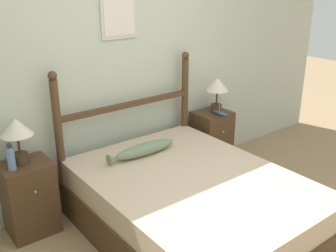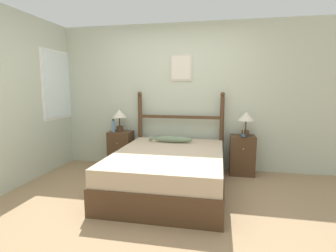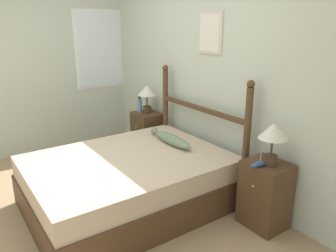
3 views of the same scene
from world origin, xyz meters
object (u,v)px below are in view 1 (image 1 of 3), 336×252
at_px(table_lamp_right, 217,87).
at_px(fish_pillow, 143,150).
at_px(model_boat, 219,113).
at_px(nightstand_right, 211,139).
at_px(bed, 192,207).
at_px(table_lamp_left, 17,131).
at_px(bottle, 11,158).
at_px(nightstand_left, 30,198).

distance_m(table_lamp_right, fish_pillow, 1.26).
bearing_deg(model_boat, nightstand_right, 88.44).
relative_size(bed, nightstand_right, 3.09).
distance_m(table_lamp_left, table_lamp_right, 2.20).
xyz_separation_m(table_lamp_left, bottle, (-0.09, -0.07, -0.18)).
relative_size(nightstand_left, table_lamp_right, 1.65).
bearing_deg(bed, nightstand_left, 140.19).
bearing_deg(model_boat, fish_pillow, -171.50).
bearing_deg(model_boat, nightstand_left, 177.07).
xyz_separation_m(nightstand_left, table_lamp_left, (-0.02, 0.02, 0.62)).
relative_size(nightstand_left, bottle, 2.82).
bearing_deg(table_lamp_right, model_boat, -113.05).
relative_size(table_lamp_left, model_boat, 1.59).
bearing_deg(nightstand_left, bottle, -155.74).
bearing_deg(bottle, model_boat, -1.49).
xyz_separation_m(bottle, model_boat, (2.25, -0.06, -0.08)).
bearing_deg(table_lamp_left, nightstand_left, -40.31).
bearing_deg(bottle, table_lamp_left, 36.42).
height_order(table_lamp_left, table_lamp_right, same).
distance_m(nightstand_right, table_lamp_right, 0.62).
distance_m(nightstand_left, table_lamp_right, 2.27).
distance_m(bed, table_lamp_right, 1.56).
xyz_separation_m(nightstand_left, bottle, (-0.11, -0.05, 0.44)).
xyz_separation_m(nightstand_left, table_lamp_right, (2.18, -0.02, 0.62)).
xyz_separation_m(bed, table_lamp_left, (-1.09, 0.91, 0.67)).
distance_m(nightstand_right, fish_pillow, 1.22).
height_order(bed, bottle, bottle).
relative_size(nightstand_right, table_lamp_right, 1.65).
bearing_deg(nightstand_right, bottle, -178.71).
distance_m(bed, fish_pillow, 0.70).
bearing_deg(model_boat, bed, -143.76).
height_order(nightstand_left, model_boat, model_boat).
distance_m(table_lamp_left, bottle, 0.22).
bearing_deg(fish_pillow, table_lamp_right, 12.45).
bearing_deg(nightstand_left, bed, -39.81).
relative_size(nightstand_right, table_lamp_left, 1.65).
xyz_separation_m(nightstand_right, fish_pillow, (-1.15, -0.28, 0.28)).
relative_size(nightstand_left, table_lamp_left, 1.65).
xyz_separation_m(bed, table_lamp_right, (1.11, 0.87, 0.67)).
xyz_separation_m(table_lamp_right, bottle, (-2.29, -0.03, -0.18)).
bearing_deg(fish_pillow, nightstand_left, 164.23).
bearing_deg(table_lamp_right, bed, -141.72).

